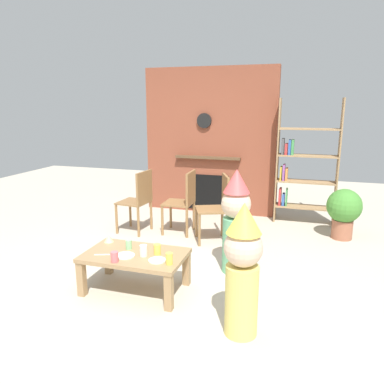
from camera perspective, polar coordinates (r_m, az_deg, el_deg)
The scene contains 19 objects.
ground_plane at distance 4.05m, azimuth -3.79°, elevation -12.93°, with size 12.00×12.00×0.00m, color #BCB29E.
brick_fireplace_feature at distance 6.21m, azimuth 2.78°, elevation 7.74°, with size 2.20×0.28×2.40m.
bookshelf at distance 5.86m, azimuth 16.59°, elevation 3.83°, with size 0.90×0.28×1.90m.
coffee_table at distance 3.69m, azimuth -8.83°, elevation -10.29°, with size 0.98×0.60×0.39m.
paper_cup_near_left at distance 3.76m, azimuth -9.79°, elevation -8.06°, with size 0.06×0.06×0.09m, color #8CD18C.
paper_cup_near_right at distance 3.60m, azimuth -5.41°, elevation -8.83°, with size 0.07×0.07×0.10m, color #F2CC4C.
paper_cup_center at distance 3.38m, azimuth -3.56°, elevation -10.29°, with size 0.06×0.06×0.11m, color #F2CC4C.
paper_cup_far_left at distance 3.57m, azimuth -7.54°, elevation -9.01°, with size 0.07×0.07×0.11m, color silver.
paper_cup_far_right at distance 3.49m, azimuth -11.92°, elevation -9.82°, with size 0.07×0.07×0.10m, color #E5666B.
paper_plate_front at distance 3.62m, azimuth -10.34°, elevation -9.67°, with size 0.18×0.18×0.01m, color white.
paper_plate_rear at distance 3.47m, azimuth -5.44°, elevation -10.50°, with size 0.16×0.16×0.01m, color white.
birthday_cake_slice at distance 4.00m, azimuth -12.78°, elevation -7.03°, with size 0.10×0.10×0.08m, color #EAC68C.
table_fork at distance 3.69m, azimuth -13.78°, elevation -9.41°, with size 0.15×0.02×0.01m, color silver.
child_with_cone_hat at distance 2.92m, azimuth 7.85°, elevation -11.43°, with size 0.30×0.30×1.09m.
child_in_pink at distance 3.97m, azimuth 6.79°, elevation -4.14°, with size 0.32×0.32×1.15m.
dining_chair_left at distance 5.26m, azimuth -8.23°, elevation -0.92°, with size 0.44×0.44×0.90m.
dining_chair_middle at distance 5.18m, azimuth -1.17°, elevation -1.02°, with size 0.41×0.41×0.90m.
dining_chair_right at distance 4.89m, azimuth 4.11°, elevation -1.90°, with size 0.52×0.52×0.90m.
potted_plant_tall at distance 5.40m, azimuth 22.50°, elevation -2.57°, with size 0.46×0.46×0.70m.
Camera 1 is at (1.32, -3.39, 1.79)m, focal length 34.37 mm.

